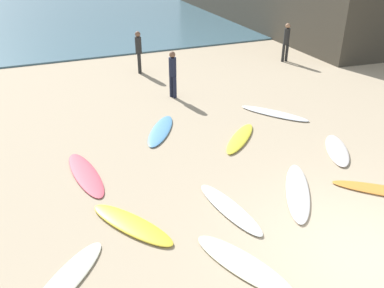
% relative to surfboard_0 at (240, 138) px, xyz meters
% --- Properties ---
extents(ground_plane, '(120.00, 120.00, 0.00)m').
position_rel_surfboard_0_xyz_m(ground_plane, '(-0.39, -5.34, -0.04)').
color(ground_plane, tan).
extents(ocean_water, '(120.00, 40.00, 0.08)m').
position_rel_surfboard_0_xyz_m(ocean_water, '(-0.39, 31.11, -0.00)').
color(ocean_water, '#426675').
rests_on(ocean_water, ground_plane).
extents(surfboard_0, '(1.94, 1.86, 0.09)m').
position_rel_surfboard_0_xyz_m(surfboard_0, '(0.00, 0.00, 0.00)').
color(surfboard_0, yellow).
rests_on(surfboard_0, ground_plane).
extents(surfboard_1, '(0.73, 2.22, 0.08)m').
position_rel_surfboard_0_xyz_m(surfboard_1, '(-2.01, -2.92, -0.00)').
color(surfboard_1, white).
rests_on(surfboard_1, ground_plane).
extents(surfboard_2, '(1.80, 1.77, 0.06)m').
position_rel_surfboard_0_xyz_m(surfboard_2, '(-5.58, -3.53, -0.01)').
color(surfboard_2, silver).
rests_on(surfboard_2, ground_plane).
extents(surfboard_3, '(1.33, 2.22, 0.06)m').
position_rel_surfboard_0_xyz_m(surfboard_3, '(-2.62, -4.48, -0.01)').
color(surfboard_3, '#F1EABF').
rests_on(surfboard_3, ground_plane).
extents(surfboard_4, '(0.78, 2.48, 0.06)m').
position_rel_surfboard_0_xyz_m(surfboard_4, '(-4.61, -0.14, -0.01)').
color(surfboard_4, '#DC4758').
rests_on(surfboard_4, ground_plane).
extents(surfboard_5, '(1.75, 2.25, 0.08)m').
position_rel_surfboard_0_xyz_m(surfboard_5, '(-1.97, 1.50, -0.00)').
color(surfboard_5, '#5699D1').
rests_on(surfboard_5, ground_plane).
extents(surfboard_6, '(1.56, 1.93, 0.09)m').
position_rel_surfboard_0_xyz_m(surfboard_6, '(2.10, -1.79, -0.00)').
color(surfboard_6, white).
rests_on(surfboard_6, ground_plane).
extents(surfboard_8, '(1.55, 2.19, 0.09)m').
position_rel_surfboard_0_xyz_m(surfboard_8, '(-4.13, -2.56, -0.00)').
color(surfboard_8, yellow).
rests_on(surfboard_8, ground_plane).
extents(surfboard_9, '(1.75, 2.37, 0.08)m').
position_rel_surfboard_0_xyz_m(surfboard_9, '(2.06, 1.19, -0.01)').
color(surfboard_9, silver).
rests_on(surfboard_9, ground_plane).
extents(surfboard_10, '(1.88, 2.37, 0.08)m').
position_rel_surfboard_0_xyz_m(surfboard_10, '(-0.22, -3.00, -0.00)').
color(surfboard_10, silver).
rests_on(surfboard_10, ground_plane).
extents(beachgoer_near, '(0.37, 0.37, 1.84)m').
position_rel_surfboard_0_xyz_m(beachgoer_near, '(-0.62, 7.81, 0.99)').
color(beachgoer_near, black).
rests_on(beachgoer_near, ground_plane).
extents(beachgoer_mid, '(0.34, 0.30, 1.85)m').
position_rel_surfboard_0_xyz_m(beachgoer_mid, '(6.53, 6.68, 1.00)').
color(beachgoer_mid, black).
rests_on(beachgoer_mid, ground_plane).
extents(beachgoer_far, '(0.36, 0.36, 1.75)m').
position_rel_surfboard_0_xyz_m(beachgoer_far, '(-0.45, 4.21, 0.93)').
color(beachgoer_far, '#191E33').
rests_on(beachgoer_far, ground_plane).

